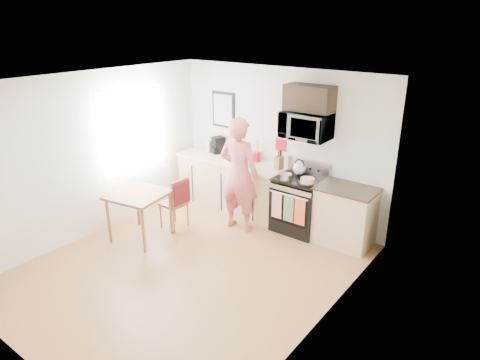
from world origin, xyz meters
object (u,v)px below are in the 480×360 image
Objects in this scene: microwave at (306,126)px; person at (239,174)px; chair at (178,197)px; range at (299,206)px; cake at (307,181)px; dining_table at (139,198)px.

microwave reaches higher than person.
chair is at bearing 33.77° from person.
microwave is 0.40× the size of person.
range reaches higher than chair.
person is at bearing -160.53° from cake.
microwave is 2.88× the size of cake.
microwave is 1.33m from person.
person is at bearing 50.60° from dining_table.
dining_table is (-1.86, -1.88, -1.07)m from microwave.
chair reaches higher than dining_table.
person is 2.13× the size of chair.
range is at bearing 37.87° from chair.
chair is (-1.59, -1.18, 0.14)m from range.
dining_table is 0.66m from chair.
dining_table is at bearing 43.15° from person.
chair is (-1.59, -1.29, -1.19)m from microwave.
microwave reaches higher than cake.
range is 0.59m from cake.
person is at bearing -147.93° from range.
range reaches higher than cake.
range is at bearing 43.58° from dining_table.
chair is 2.11m from cake.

